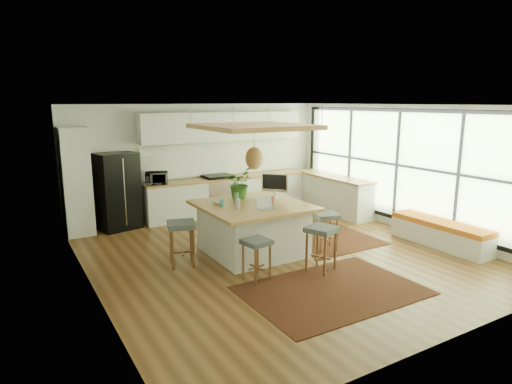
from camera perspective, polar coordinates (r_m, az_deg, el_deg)
floor at (r=8.18m, az=3.02°, el=-8.04°), size 7.00×7.00×0.00m
ceiling at (r=7.70m, az=3.24°, el=11.23°), size 7.00×7.00×0.00m
wall_back at (r=10.88m, az=-7.16°, el=4.17°), size 6.50×0.00×6.50m
wall_front at (r=5.36m, az=24.39°, el=-4.67°), size 6.50×0.00×6.50m
wall_left at (r=6.64m, az=-20.95°, el=-1.37°), size 0.00×7.00×7.00m
wall_right at (r=9.98m, az=18.88°, el=2.95°), size 0.00×7.00×7.00m
window_wall at (r=9.95m, az=18.78°, el=3.23°), size 0.10×6.20×2.60m
pantry at (r=9.81m, az=-22.35°, el=1.23°), size 0.55×0.60×2.25m
back_counter_base at (r=10.98m, az=-3.74°, el=-0.51°), size 4.20×0.60×0.88m
back_counter_top at (r=10.89m, az=-3.77°, el=1.85°), size 4.24×0.64×0.05m
backsplash at (r=11.09m, az=-4.51°, el=4.37°), size 4.20×0.02×0.80m
upper_cabinets at (r=10.87m, az=-4.20°, el=8.47°), size 4.20×0.34×0.70m
range at (r=10.86m, az=-4.92°, el=-0.34°), size 0.76×0.62×1.00m
right_counter_base at (r=11.31m, az=9.84°, el=-0.30°), size 0.60×2.50×0.88m
right_counter_top at (r=11.23m, az=9.92°, el=2.00°), size 0.64×2.54×0.05m
window_bench at (r=9.25m, az=22.83°, el=-4.99°), size 0.52×2.00×0.50m
ceiling_panel at (r=7.91m, az=-0.26°, el=6.55°), size 1.86×1.86×0.80m
rug_near at (r=6.78m, az=9.88°, el=-12.48°), size 2.60×1.80×0.01m
rug_right at (r=9.41m, az=7.63°, el=-5.43°), size 1.80×2.60×0.01m
fridge at (r=10.00m, az=-17.63°, el=0.58°), size 0.96×0.83×1.68m
island at (r=8.09m, az=-0.43°, el=-4.78°), size 1.85×1.85×0.93m
stool_near_left at (r=6.94m, az=0.07°, el=-8.60°), size 0.45×0.45×0.66m
stool_near_right at (r=7.38m, az=8.44°, el=-7.47°), size 0.58×0.58×0.75m
stool_right_front at (r=8.41m, az=9.06°, el=-5.08°), size 0.52×0.52×0.71m
stool_right_back at (r=9.15m, az=4.55°, el=-3.57°), size 0.58×0.58×0.76m
stool_left_side at (r=7.61m, az=-9.60°, el=-6.90°), size 0.56×0.56×0.77m
laptop at (r=7.58m, az=1.34°, el=-1.34°), size 0.33×0.35×0.22m
monitor at (r=8.44m, az=2.44°, el=0.96°), size 0.49×0.51×0.48m
microwave at (r=10.15m, az=-12.79°, el=1.96°), size 0.55×0.42×0.33m
island_plant at (r=8.41m, az=-2.25°, el=0.77°), size 0.81×0.82×0.47m
island_bowl at (r=8.01m, az=-4.87°, el=-1.36°), size 0.23×0.23×0.05m
island_bottle_0 at (r=7.78m, az=-4.31°, el=-1.22°), size 0.07×0.07×0.19m
island_bottle_1 at (r=7.63m, az=-2.47°, el=-1.46°), size 0.07×0.07×0.19m
island_bottle_2 at (r=7.83m, az=2.25°, el=-1.12°), size 0.07×0.07×0.19m
island_bottle_3 at (r=8.17m, az=1.52°, el=-0.57°), size 0.07×0.07×0.19m
island_bottle_4 at (r=8.07m, az=-2.55°, el=-0.73°), size 0.07×0.07×0.19m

